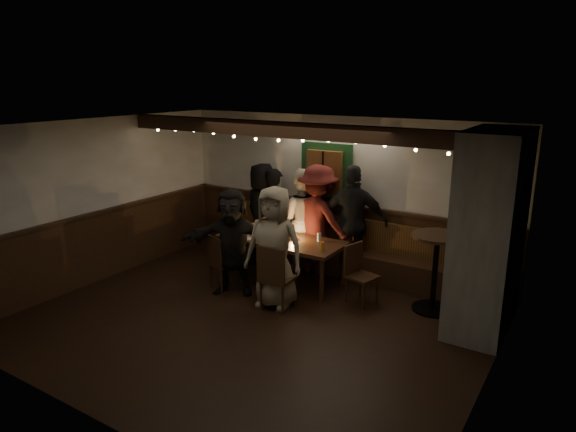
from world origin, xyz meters
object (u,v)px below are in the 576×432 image
Objects in this scene: person_c at (302,219)px; person_e at (353,223)px; person_f at (232,242)px; chair_near_left at (220,259)px; high_top at (436,263)px; person_g at (274,247)px; chair_end at (358,270)px; dining_table at (281,242)px; person_d at (318,220)px; chair_near_right at (275,274)px; person_a at (263,212)px; person_b at (275,216)px.

person_e is at bearing 162.49° from person_c.
chair_near_left is at bearing 161.68° from person_f.
person_c is (-2.44, 0.46, 0.16)m from high_top.
person_g is at bearing 48.97° from person_e.
chair_end is at bearing -164.42° from high_top.
person_f reaches higher than chair_near_left.
chair_end is (1.36, -0.04, -0.17)m from dining_table.
chair_near_left is 0.50× the size of person_g.
person_d is at bearing 56.53° from chair_near_left.
dining_table reaches higher than chair_end.
person_g is (0.41, -0.80, 0.22)m from dining_table.
chair_near_right is at bearing -34.69° from person_f.
chair_near_right is 2.15m from person_a.
person_e reaches higher than person_c.
person_c reaches higher than high_top.
person_b is 0.97× the size of person_c.
person_c is at bearing -157.58° from person_a.
chair_near_right reaches higher than chair_near_left.
dining_table is 1.81× the size of high_top.
dining_table is 1.08× the size of person_e.
person_f is at bearing 165.93° from person_g.
chair_near_right is at bearing -8.36° from chair_near_left.
person_a is (-2.21, 0.73, 0.39)m from chair_end.
person_f is at bearing 71.58° from person_d.
person_e is 1.64m from person_g.
person_a is 1.53m from person_f.
person_b is at bearing 88.83° from chair_near_left.
person_f is (-0.69, -1.40, -0.11)m from person_d.
person_b is (0.03, 1.49, 0.36)m from chair_near_left.
dining_table reaches higher than chair_near_left.
chair_near_left is at bearing -161.19° from high_top.
chair_near_left is 3.21m from high_top.
person_d reaches higher than person_a.
person_c is (-0.04, 0.72, 0.21)m from dining_table.
person_e reaches higher than chair_near_left.
chair_near_left is 1.53m from person_b.
person_g is (-0.47, -1.57, -0.06)m from person_e.
person_a is 1.01× the size of person_c.
person_d is (-1.05, 0.68, 0.43)m from chair_end.
chair_end is 1.64m from person_c.
chair_near_right is at bearing -147.72° from high_top.
chair_near_left is 0.91× the size of chair_near_right.
chair_near_right is at bearing 53.22° from person_e.
chair_end is 1.28m from person_g.
person_e is at bearing 45.66° from chair_near_left.
person_g is (0.45, -1.52, 0.01)m from person_c.
person_c is at bearing 169.28° from high_top.
person_a reaches higher than chair_near_left.
chair_near_right is 0.52× the size of person_d.
person_a is at bearing 129.47° from chair_near_right.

